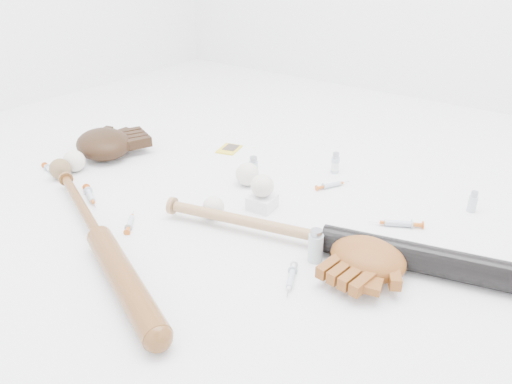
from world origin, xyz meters
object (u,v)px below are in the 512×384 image
Objects in this scene: bat_dark at (327,239)px; pedestal at (262,202)px; glove_dark at (103,143)px; bat_wood at (100,238)px.

pedestal is (-0.27, 0.09, -0.02)m from bat_dark.
bat_dark is at bearing -17.34° from pedestal.
glove_dark reaches higher than pedestal.
glove_dark is (-0.99, 0.06, 0.01)m from bat_dark.
bat_wood is at bearing -15.92° from glove_dark.
bat_dark is at bearing 58.62° from bat_wood.
glove_dark is 3.72× the size of pedestal.
bat_wood reaches higher than pedestal.
glove_dark is at bearing -178.13° from pedestal.
bat_dark is 13.32× the size of pedestal.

